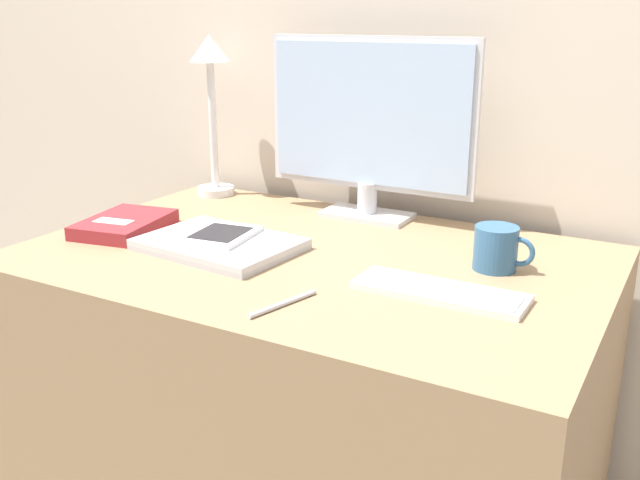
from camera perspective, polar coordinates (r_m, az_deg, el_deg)
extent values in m
cube|color=beige|center=(1.75, 6.77, 18.28)|extent=(3.60, 0.05, 2.40)
cube|color=#997A56|center=(1.59, -0.67, -13.46)|extent=(1.15, 0.75, 0.72)
cube|color=silver|center=(1.70, 3.77, 2.03)|extent=(0.21, 0.11, 0.01)
cylinder|color=silver|center=(1.68, 3.80, 3.40)|extent=(0.05, 0.05, 0.07)
cube|color=silver|center=(1.65, 4.03, 10.01)|extent=(0.51, 0.01, 0.35)
cube|color=#ADC6E5|center=(1.64, 3.90, 9.98)|extent=(0.48, 0.01, 0.32)
cube|color=silver|center=(1.25, 9.54, -4.10)|extent=(0.30, 0.10, 0.01)
cube|color=silver|center=(1.24, 9.52, -3.83)|extent=(0.28, 0.08, 0.00)
cube|color=#BCBCC1|center=(1.48, -8.03, -0.55)|extent=(0.33, 0.25, 0.01)
cube|color=silver|center=(1.47, -8.05, -0.13)|extent=(0.33, 0.25, 0.01)
cube|color=white|center=(1.48, -7.95, 0.41)|extent=(0.14, 0.17, 0.01)
cube|color=black|center=(1.48, -7.95, 0.60)|extent=(0.11, 0.12, 0.00)
cylinder|color=white|center=(1.93, -8.32, 3.94)|extent=(0.10, 0.10, 0.02)
cylinder|color=white|center=(1.90, -8.56, 9.01)|extent=(0.02, 0.02, 0.33)
cone|color=white|center=(1.88, -8.84, 14.93)|extent=(0.10, 0.10, 0.07)
cube|color=maroon|center=(1.64, -15.37, 1.21)|extent=(0.19, 0.24, 0.03)
cube|color=silver|center=(1.62, -16.20, 1.46)|extent=(0.09, 0.05, 0.00)
cylinder|color=#336089|center=(1.38, 13.87, -0.63)|extent=(0.08, 0.08, 0.08)
torus|color=#336089|center=(1.37, 15.68, -0.92)|extent=(0.06, 0.01, 0.06)
cylinder|color=silver|center=(1.19, -2.95, -5.10)|extent=(0.05, 0.15, 0.01)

